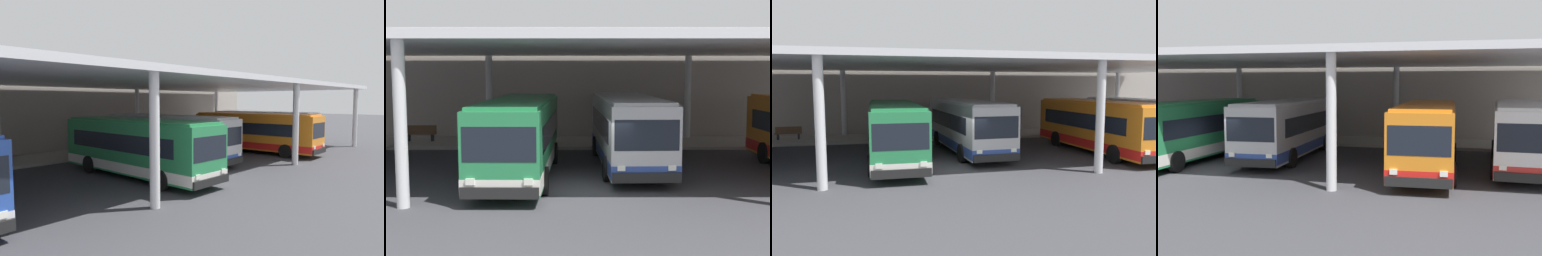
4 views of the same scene
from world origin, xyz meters
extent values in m
plane|color=#3D3D42|center=(0.00, 0.00, 0.00)|extent=(200.00, 200.00, 0.00)
cube|color=#A39E93|center=(0.00, 11.75, 0.09)|extent=(42.00, 4.50, 0.18)
cube|color=#ADA399|center=(0.00, 15.00, 3.52)|extent=(48.00, 1.60, 7.05)
cube|color=silver|center=(0.00, 5.50, 5.40)|extent=(40.00, 17.00, 0.30)
cylinder|color=silver|center=(-6.17, -2.50, 2.62)|extent=(0.40, 0.40, 5.25)
cylinder|color=silver|center=(-6.17, 13.50, 2.62)|extent=(0.40, 0.40, 5.25)
cylinder|color=silver|center=(6.17, 13.50, 2.62)|extent=(0.40, 0.40, 5.25)
cube|color=#28844C|center=(-3.01, 2.39, 1.70)|extent=(2.62, 10.43, 2.70)
cube|color=white|center=(-3.01, 2.39, 0.70)|extent=(2.64, 10.45, 0.50)
cube|color=black|center=(-3.01, 2.54, 2.00)|extent=(2.64, 8.56, 0.90)
cube|color=black|center=(-3.07, -2.76, 2.05)|extent=(2.30, 0.15, 1.10)
cube|color=black|center=(-3.07, -2.85, 0.55)|extent=(2.45, 0.19, 0.36)
cube|color=#2A8B50|center=(-3.01, 2.39, 3.11)|extent=(2.41, 10.01, 0.12)
cube|color=yellow|center=(-3.07, -2.73, 2.87)|extent=(1.75, 0.14, 0.28)
cube|color=white|center=(-3.97, -2.82, 0.90)|extent=(0.28, 0.08, 0.20)
cube|color=white|center=(-2.17, -2.85, 0.90)|extent=(0.28, 0.08, 0.20)
cylinder|color=black|center=(-4.28, -0.82, 0.50)|extent=(0.29, 1.00, 1.00)
cylinder|color=black|center=(-1.83, -0.84, 0.50)|extent=(0.29, 1.00, 1.00)
cylinder|color=black|center=(-4.21, 5.27, 0.50)|extent=(0.29, 1.00, 1.00)
cylinder|color=black|center=(-1.76, 5.24, 0.50)|extent=(0.29, 1.00, 1.00)
cube|color=#B7B7BC|center=(1.58, 4.68, 1.70)|extent=(2.88, 10.48, 2.70)
cube|color=#2D4799|center=(1.58, 4.68, 0.70)|extent=(2.90, 10.51, 0.50)
cube|color=black|center=(1.58, 4.83, 2.00)|extent=(2.85, 8.62, 0.90)
cube|color=black|center=(1.77, -0.46, 2.05)|extent=(2.30, 0.20, 1.10)
cube|color=black|center=(1.77, -0.55, 0.55)|extent=(2.45, 0.25, 0.36)
cube|color=silver|center=(1.58, 4.68, 3.11)|extent=(2.66, 10.06, 0.12)
cube|color=yellow|center=(1.77, -0.43, 2.87)|extent=(1.75, 0.18, 0.28)
cube|color=white|center=(0.87, -0.58, 0.90)|extent=(0.28, 0.09, 0.20)
cube|color=white|center=(2.67, -0.51, 0.90)|extent=(0.28, 0.09, 0.20)
cylinder|color=black|center=(0.48, 1.42, 0.50)|extent=(0.32, 1.01, 1.00)
cylinder|color=black|center=(2.92, 1.51, 0.50)|extent=(0.32, 1.01, 1.00)
cylinder|color=black|center=(0.25, 7.50, 0.50)|extent=(0.32, 1.01, 1.00)
cylinder|color=black|center=(2.70, 7.59, 0.50)|extent=(0.32, 1.01, 1.00)
cylinder|color=black|center=(8.04, 5.29, 0.50)|extent=(0.31, 1.01, 1.00)
cube|color=brown|center=(-9.98, 11.75, 0.63)|extent=(1.80, 0.44, 0.08)
cube|color=brown|center=(-9.98, 11.95, 0.88)|extent=(1.80, 0.06, 0.44)
cube|color=#2D2D33|center=(-10.68, 11.75, 0.41)|extent=(0.10, 0.36, 0.45)
cube|color=#2D2D33|center=(-9.28, 11.75, 0.41)|extent=(0.10, 0.36, 0.45)
camera|label=1|loc=(-15.16, -12.40, 4.16)|focal=32.56mm
camera|label=2|loc=(-0.65, -18.26, 4.27)|focal=47.83mm
camera|label=3|loc=(-4.36, -18.35, 4.13)|focal=36.17mm
camera|label=4|loc=(11.22, -19.17, 4.12)|focal=43.08mm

